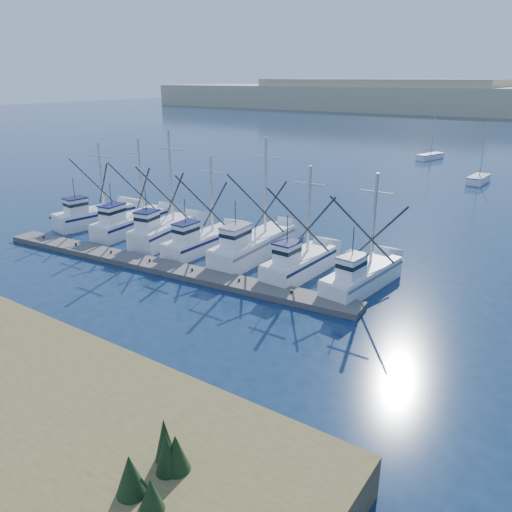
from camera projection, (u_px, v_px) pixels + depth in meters
The scene contains 5 objects.
ground at pixel (205, 340), 27.58m from camera, with size 500.00×500.00×0.00m, color #0D233C.
floating_dock at pixel (160, 266), 37.76m from camera, with size 31.58×2.11×0.42m, color #615C57.
trawler_fleet at pixel (200, 239), 41.69m from camera, with size 31.38×9.72×9.58m.
sailboat_near at pixel (478, 179), 68.57m from camera, with size 2.20×5.29×8.10m.
sailboat_far at pixel (430, 156), 88.32m from camera, with size 3.42×6.38×8.10m.
Camera 1 is at (16.11, -18.52, 13.72)m, focal length 35.00 mm.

